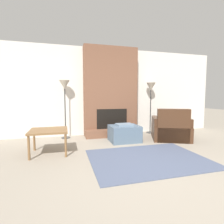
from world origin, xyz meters
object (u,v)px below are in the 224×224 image
object	(u,v)px
ottoman	(124,133)
floor_lamp_right	(151,90)
side_table	(49,132)
armchair	(171,130)
floor_lamp_left	(65,89)

from	to	relation	value
ottoman	floor_lamp_right	world-z (taller)	floor_lamp_right
ottoman	floor_lamp_right	bearing A→B (deg)	34.34
ottoman	side_table	distance (m)	1.88
side_table	ottoman	bearing A→B (deg)	15.94
floor_lamp_right	armchair	bearing A→B (deg)	-82.76
side_table	floor_lamp_left	size ratio (longest dim) A/B	0.46
armchair	floor_lamp_right	size ratio (longest dim) A/B	0.78
ottoman	floor_lamp_left	distance (m)	2.01
armchair	side_table	world-z (taller)	armchair
floor_lamp_left	floor_lamp_right	size ratio (longest dim) A/B	1.01
floor_lamp_left	armchair	bearing A→B (deg)	-19.02
ottoman	floor_lamp_left	xyz separation A→B (m)	(-1.46, 0.78, 1.15)
ottoman	floor_lamp_right	size ratio (longest dim) A/B	0.47
armchair	side_table	size ratio (longest dim) A/B	1.69
side_table	floor_lamp_right	xyz separation A→B (m)	(2.93, 1.29, 0.91)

